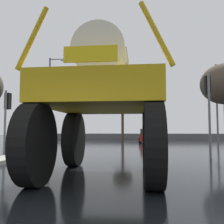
# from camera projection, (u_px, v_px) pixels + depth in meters

# --- Properties ---
(ground_plane) EXTENTS (120.00, 120.00, 0.00)m
(ground_plane) POSITION_uv_depth(u_px,v_px,m) (121.00, 147.00, 20.83)
(ground_plane) COLOR black
(oversize_sprayer) EXTENTS (3.70, 5.52, 4.22)m
(oversize_sprayer) POSITION_uv_depth(u_px,v_px,m) (104.00, 102.00, 7.57)
(oversize_sprayer) COLOR black
(oversize_sprayer) RESTS_ON ground
(sedan_ahead) EXTENTS (1.99, 4.16, 1.52)m
(sedan_ahead) POSITION_uv_depth(u_px,v_px,m) (148.00, 136.00, 28.10)
(sedan_ahead) COLOR maroon
(sedan_ahead) RESTS_ON ground
(traffic_signal_near_left) EXTENTS (0.24, 0.54, 3.34)m
(traffic_signal_near_left) POSITION_uv_depth(u_px,v_px,m) (7.00, 109.00, 13.03)
(traffic_signal_near_left) COLOR slate
(traffic_signal_near_left) RESTS_ON ground
(traffic_signal_near_right) EXTENTS (0.24, 0.54, 4.00)m
(traffic_signal_near_right) POSITION_uv_depth(u_px,v_px,m) (208.00, 96.00, 12.03)
(traffic_signal_near_right) COLOR slate
(traffic_signal_near_right) RESTS_ON ground
(streetlight_far_left) EXTENTS (1.72, 0.24, 8.56)m
(streetlight_far_left) POSITION_uv_depth(u_px,v_px,m) (51.00, 96.00, 25.06)
(streetlight_far_left) COLOR slate
(streetlight_far_left) RESTS_ON ground
(streetlight_far_right) EXTENTS (1.65, 0.24, 8.12)m
(streetlight_far_right) POSITION_uv_depth(u_px,v_px,m) (218.00, 99.00, 25.76)
(streetlight_far_right) COLOR slate
(streetlight_far_right) RESTS_ON ground
(bare_tree_far_center) EXTENTS (2.58, 2.58, 5.93)m
(bare_tree_far_center) POSITION_uv_depth(u_px,v_px,m) (123.00, 104.00, 33.16)
(bare_tree_far_center) COLOR #473828
(bare_tree_far_center) RESTS_ON ground
(roadside_barrier) EXTENTS (28.29, 0.24, 0.90)m
(roadside_barrier) POSITION_uv_depth(u_px,v_px,m) (129.00, 137.00, 37.52)
(roadside_barrier) COLOR #59595B
(roadside_barrier) RESTS_ON ground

